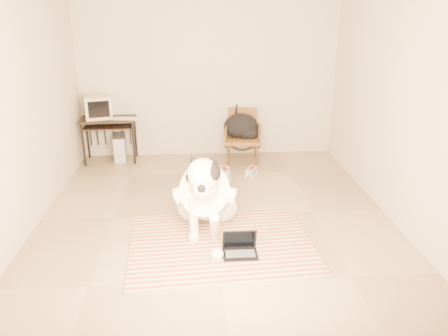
{
  "coord_description": "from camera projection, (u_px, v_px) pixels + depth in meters",
  "views": [
    {
      "loc": [
        -0.19,
        -4.59,
        2.31
      ],
      "look_at": [
        0.08,
        -0.42,
        0.74
      ],
      "focal_mm": 35.0,
      "sensor_mm": 36.0,
      "label": 1
    }
  ],
  "objects": [
    {
      "name": "floor",
      "position": [
        215.0,
        215.0,
        5.11
      ],
      "size": [
        4.5,
        4.5,
        0.0
      ],
      "primitive_type": "plane",
      "color": "#947D5B",
      "rests_on": "ground"
    },
    {
      "name": "wall_back",
      "position": [
        208.0,
        71.0,
        6.73
      ],
      "size": [
        4.5,
        0.0,
        4.5
      ],
      "primitive_type": "plane",
      "rotation": [
        1.57,
        0.0,
        0.0
      ],
      "color": "beige",
      "rests_on": "floor"
    },
    {
      "name": "wall_front",
      "position": [
        231.0,
        181.0,
        2.53
      ],
      "size": [
        4.5,
        0.0,
        4.5
      ],
      "primitive_type": "plane",
      "rotation": [
        -1.57,
        0.0,
        0.0
      ],
      "color": "beige",
      "rests_on": "floor"
    },
    {
      "name": "wall_left",
      "position": [
        22.0,
        103.0,
        4.51
      ],
      "size": [
        0.0,
        4.5,
        4.5
      ],
      "primitive_type": "plane",
      "rotation": [
        1.57,
        0.0,
        1.57
      ],
      "color": "beige",
      "rests_on": "floor"
    },
    {
      "name": "wall_right",
      "position": [
        398.0,
        98.0,
        4.75
      ],
      "size": [
        0.0,
        4.5,
        4.5
      ],
      "primitive_type": "plane",
      "rotation": [
        1.57,
        0.0,
        -1.57
      ],
      "color": "beige",
      "rests_on": "floor"
    },
    {
      "name": "rug",
      "position": [
        221.0,
        244.0,
        4.48
      ],
      "size": [
        1.94,
        1.54,
        0.02
      ],
      "color": "#BB4427",
      "rests_on": "floor"
    },
    {
      "name": "dog",
      "position": [
        206.0,
        196.0,
        4.63
      ],
      "size": [
        0.68,
        1.42,
        1.02
      ],
      "color": "white",
      "rests_on": "rug"
    },
    {
      "name": "laptop",
      "position": [
        240.0,
        248.0,
        4.27
      ],
      "size": [
        0.33,
        0.24,
        0.23
      ],
      "color": "black",
      "rests_on": "rug"
    },
    {
      "name": "computer_desk",
      "position": [
        109.0,
        125.0,
        6.66
      ],
      "size": [
        0.84,
        0.49,
        0.68
      ],
      "color": "black",
      "rests_on": "floor"
    },
    {
      "name": "crt_monitor",
      "position": [
        98.0,
        107.0,
        6.6
      ],
      "size": [
        0.47,
        0.46,
        0.35
      ],
      "color": "#B8AE90",
      "rests_on": "computer_desk"
    },
    {
      "name": "desk_keyboard",
      "position": [
        126.0,
        118.0,
        6.59
      ],
      "size": [
        0.39,
        0.18,
        0.02
      ],
      "primitive_type": "cube",
      "rotation": [
        0.0,
        0.0,
        -0.11
      ],
      "color": "#B8AE90",
      "rests_on": "computer_desk"
    },
    {
      "name": "pc_tower",
      "position": [
        120.0,
        148.0,
        6.84
      ],
      "size": [
        0.23,
        0.45,
        0.4
      ],
      "color": "#48494B",
      "rests_on": "floor"
    },
    {
      "name": "rattan_chair",
      "position": [
        242.0,
        136.0,
        6.77
      ],
      "size": [
        0.57,
        0.55,
        0.79
      ],
      "color": "brown",
      "rests_on": "floor"
    },
    {
      "name": "backpack",
      "position": [
        242.0,
        127.0,
        6.67
      ],
      "size": [
        0.54,
        0.44,
        0.39
      ],
      "color": "black",
      "rests_on": "rattan_chair"
    },
    {
      "name": "sneaker_left",
      "position": [
        225.0,
        173.0,
        6.23
      ],
      "size": [
        0.15,
        0.33,
        0.11
      ],
      "color": "silver",
      "rests_on": "floor"
    },
    {
      "name": "sneaker_right",
      "position": [
        251.0,
        172.0,
        6.29
      ],
      "size": [
        0.23,
        0.31,
        0.1
      ],
      "color": "silver",
      "rests_on": "floor"
    }
  ]
}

